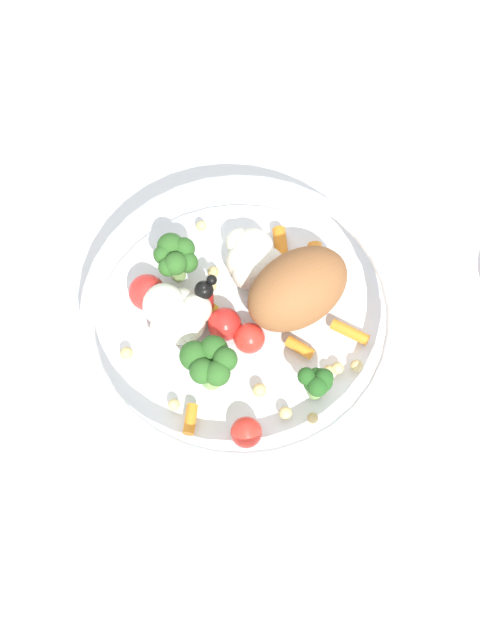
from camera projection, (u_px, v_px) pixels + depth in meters
ground_plane at (236, 337)px, 0.81m from camera, size 2.40×2.40×0.00m
food_container at (241, 310)px, 0.79m from camera, size 0.26×0.26×0.07m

